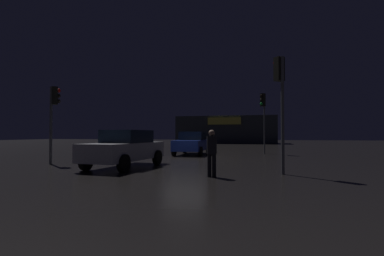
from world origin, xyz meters
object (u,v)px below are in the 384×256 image
object	(u,v)px
car_near	(125,148)
traffic_signal_main	(280,86)
store_building	(227,130)
pedestrian	(212,150)
traffic_signal_cross_left	(263,107)
car_far	(192,143)
traffic_signal_opposite	(54,107)

from	to	relation	value
car_near	traffic_signal_main	bearing A→B (deg)	-5.41
store_building	traffic_signal_main	xyz separation A→B (m)	(6.73, -37.01, 1.02)
traffic_signal_main	car_near	world-z (taller)	traffic_signal_main
traffic_signal_main	pedestrian	distance (m)	3.50
traffic_signal_cross_left	pedestrian	bearing A→B (deg)	-97.18
car_far	pedestrian	xyz separation A→B (m)	(3.37, -10.58, 0.10)
car_near	traffic_signal_opposite	bearing A→B (deg)	174.57
traffic_signal_opposite	traffic_signal_main	bearing A→B (deg)	-5.42
traffic_signal_main	traffic_signal_cross_left	world-z (taller)	traffic_signal_cross_left
traffic_signal_opposite	pedestrian	distance (m)	8.79
traffic_signal_main	traffic_signal_cross_left	size ratio (longest dim) A/B	0.95
traffic_signal_opposite	car_far	world-z (taller)	traffic_signal_opposite
car_near	car_far	size ratio (longest dim) A/B	0.99
traffic_signal_cross_left	car_near	bearing A→B (deg)	-118.69
traffic_signal_main	car_far	xyz separation A→B (m)	(-5.66, 9.23, -2.38)
traffic_signal_main	car_far	world-z (taller)	traffic_signal_main
store_building	car_far	world-z (taller)	store_building
pedestrian	traffic_signal_opposite	bearing A→B (deg)	164.11
store_building	traffic_signal_cross_left	bearing A→B (deg)	-76.85
store_building	traffic_signal_main	size ratio (longest dim) A/B	3.70
store_building	traffic_signal_opposite	xyz separation A→B (m)	(-3.83, -36.01, 0.58)
traffic_signal_main	traffic_signal_cross_left	bearing A→B (deg)	93.61
store_building	traffic_signal_opposite	size ratio (longest dim) A/B	4.19
traffic_signal_cross_left	store_building	bearing A→B (deg)	103.15
traffic_signal_opposite	traffic_signal_cross_left	xyz separation A→B (m)	(9.85, 10.23, 0.70)
car_near	car_far	distance (m)	8.65
traffic_signal_main	pedestrian	size ratio (longest dim) A/B	2.68
store_building	traffic_signal_cross_left	distance (m)	26.51
store_building	car_near	bearing A→B (deg)	-89.66
store_building	traffic_signal_main	distance (m)	37.63
traffic_signal_cross_left	car_near	distance (m)	12.38
car_far	pedestrian	world-z (taller)	car_far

